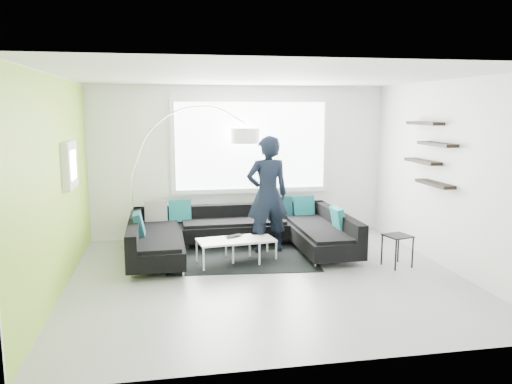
# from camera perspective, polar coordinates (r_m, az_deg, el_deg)

# --- Properties ---
(ground) EXTENTS (5.50, 5.50, 0.00)m
(ground) POSITION_cam_1_polar(r_m,az_deg,el_deg) (7.21, 1.23, -9.72)
(ground) COLOR gray
(ground) RESTS_ON ground
(room_shell) EXTENTS (5.54, 5.04, 2.82)m
(room_shell) POSITION_cam_1_polar(r_m,az_deg,el_deg) (7.04, 1.25, 4.90)
(room_shell) COLOR silver
(room_shell) RESTS_ON ground
(sectional_sofa) EXTENTS (3.56, 2.23, 0.76)m
(sectional_sofa) POSITION_cam_1_polar(r_m,az_deg,el_deg) (8.22, -1.84, -4.86)
(sectional_sofa) COLOR black
(sectional_sofa) RESTS_ON ground
(rug) EXTENTS (2.46, 1.89, 0.01)m
(rug) POSITION_cam_1_polar(r_m,az_deg,el_deg) (8.12, -1.54, -7.45)
(rug) COLOR black
(rug) RESTS_ON ground
(coffee_table) EXTENTS (1.27, 0.85, 0.39)m
(coffee_table) POSITION_cam_1_polar(r_m,az_deg,el_deg) (7.89, -1.89, -6.57)
(coffee_table) COLOR white
(coffee_table) RESTS_ON ground
(arc_lamp) EXTENTS (2.24, 0.56, 2.44)m
(arc_lamp) POSITION_cam_1_polar(r_m,az_deg,el_deg) (8.72, -14.08, 1.58)
(arc_lamp) COLOR silver
(arc_lamp) RESTS_ON ground
(side_table) EXTENTS (0.43, 0.43, 0.49)m
(side_table) POSITION_cam_1_polar(r_m,az_deg,el_deg) (7.91, 15.82, -6.48)
(side_table) COLOR black
(side_table) RESTS_ON ground
(person) EXTENTS (0.79, 0.59, 1.94)m
(person) POSITION_cam_1_polar(r_m,az_deg,el_deg) (8.25, 1.31, -0.30)
(person) COLOR black
(person) RESTS_ON ground
(laptop) EXTENTS (0.47, 0.45, 0.02)m
(laptop) POSITION_cam_1_polar(r_m,az_deg,el_deg) (7.84, -2.34, -5.12)
(laptop) COLOR black
(laptop) RESTS_ON coffee_table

